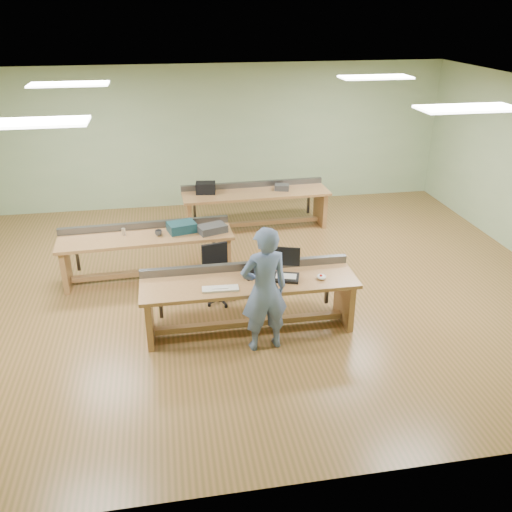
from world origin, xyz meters
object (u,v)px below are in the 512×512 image
(person, at_px, (264,290))
(workbench_mid, at_px, (147,246))
(workbench_front, at_px, (249,292))
(laptop_base, at_px, (286,278))
(task_chair, at_px, (219,281))
(camera_bag, at_px, (253,272))
(parts_bin_teal, at_px, (182,227))
(parts_bin_grey, at_px, (212,229))
(drinks_can, at_px, (124,232))
(mug, at_px, (159,233))
(workbench_back, at_px, (256,201))

(person, bearing_deg, workbench_mid, -65.16)
(workbench_front, bearing_deg, laptop_base, -6.87)
(task_chair, bearing_deg, camera_bag, -74.69)
(parts_bin_teal, xyz_separation_m, parts_bin_grey, (0.48, -0.11, -0.01))
(task_chair, xyz_separation_m, parts_bin_teal, (-0.47, 1.01, 0.50))
(task_chair, height_order, drinks_can, task_chair)
(person, xyz_separation_m, mug, (-1.29, 2.23, -0.05))
(workbench_back, height_order, drinks_can, drinks_can)
(workbench_mid, bearing_deg, parts_bin_grey, -6.31)
(mug, bearing_deg, parts_bin_grey, -0.57)
(workbench_mid, xyz_separation_m, parts_bin_grey, (1.06, -0.07, 0.26))
(task_chair, xyz_separation_m, drinks_can, (-1.39, 1.02, 0.49))
(workbench_mid, bearing_deg, laptop_base, -47.42)
(workbench_front, height_order, parts_bin_teal, parts_bin_teal)
(parts_bin_grey, bearing_deg, person, -78.82)
(laptop_base, xyz_separation_m, parts_bin_grey, (-0.82, 1.80, 0.04))
(laptop_base, relative_size, task_chair, 0.39)
(camera_bag, bearing_deg, task_chair, 96.97)
(parts_bin_teal, bearing_deg, workbench_front, -66.59)
(laptop_base, relative_size, camera_bag, 1.50)
(workbench_mid, relative_size, task_chair, 3.18)
(task_chair, height_order, parts_bin_teal, parts_bin_teal)
(parts_bin_grey, height_order, drinks_can, parts_bin_grey)
(parts_bin_grey, bearing_deg, workbench_mid, 176.25)
(parts_bin_teal, distance_m, drinks_can, 0.92)
(workbench_front, distance_m, workbench_back, 3.73)
(parts_bin_teal, relative_size, mug, 3.75)
(workbench_front, relative_size, workbench_back, 1.00)
(mug, bearing_deg, workbench_mid, 163.44)
(laptop_base, bearing_deg, workbench_mid, 152.44)
(workbench_front, xyz_separation_m, workbench_mid, (-1.38, 1.81, -0.00))
(task_chair, distance_m, drinks_can, 1.80)
(workbench_front, height_order, camera_bag, camera_bag)
(workbench_front, distance_m, person, 0.58)
(task_chair, xyz_separation_m, parts_bin_grey, (0.01, 0.90, 0.49))
(workbench_front, relative_size, laptop_base, 8.44)
(workbench_front, xyz_separation_m, laptop_base, (0.50, -0.06, 0.21))
(parts_bin_teal, bearing_deg, task_chair, -65.05)
(laptop_base, distance_m, mug, 2.46)
(workbench_mid, bearing_deg, camera_bag, -52.78)
(workbench_mid, distance_m, parts_bin_grey, 1.09)
(laptop_base, bearing_deg, mug, 150.08)
(parts_bin_teal, bearing_deg, drinks_can, 179.41)
(person, xyz_separation_m, parts_bin_grey, (-0.44, 2.23, -0.04))
(camera_bag, bearing_deg, parts_bin_teal, 95.69)
(workbench_front, height_order, drinks_can, drinks_can)
(workbench_back, height_order, task_chair, task_chair)
(task_chair, relative_size, drinks_can, 7.74)
(workbench_front, relative_size, parts_bin_grey, 6.50)
(person, distance_m, drinks_can, 2.99)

